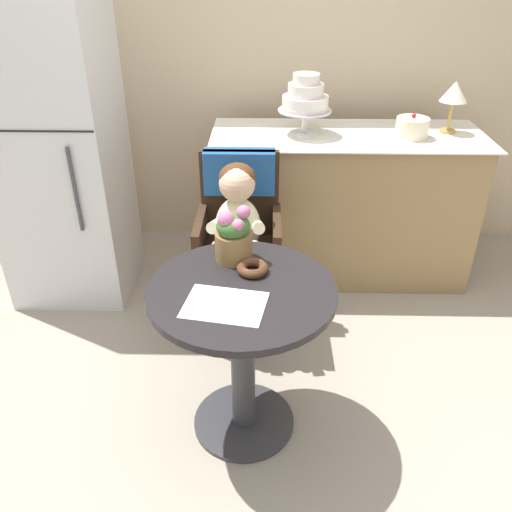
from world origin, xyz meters
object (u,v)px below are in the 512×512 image
object	(u,v)px
cafe_table	(242,332)
wicker_chair	(239,216)
flower_vase	(233,235)
seated_child	(237,223)
table_lamp	(454,94)
round_layer_cake	(412,128)
refrigerator	(59,153)
donut_front	(252,268)
tiered_cake_stand	(305,99)

from	to	relation	value
cafe_table	wicker_chair	world-z (taller)	wicker_chair
cafe_table	flower_vase	xyz separation A→B (m)	(-0.04, 0.21, 0.32)
seated_child	table_lamp	distance (m)	1.45
cafe_table	round_layer_cake	world-z (taller)	round_layer_cake
refrigerator	donut_front	bearing A→B (deg)	-42.32
seated_child	flower_vase	xyz separation A→B (m)	(0.01, -0.40, 0.15)
cafe_table	flower_vase	size ratio (longest dim) A/B	3.05
cafe_table	flower_vase	distance (m)	0.39
cafe_table	table_lamp	xyz separation A→B (m)	(1.12, 1.35, 0.61)
cafe_table	wicker_chair	xyz separation A→B (m)	(-0.05, 0.76, 0.13)
donut_front	seated_child	bearing A→B (deg)	99.81
flower_vase	tiered_cake_stand	world-z (taller)	tiered_cake_stand
wicker_chair	round_layer_cake	size ratio (longest dim) A/B	5.28
flower_vase	table_lamp	world-z (taller)	table_lamp
donut_front	tiered_cake_stand	size ratio (longest dim) A/B	0.37
table_lamp	refrigerator	world-z (taller)	refrigerator
cafe_table	seated_child	bearing A→B (deg)	94.62
seated_child	tiered_cake_stand	size ratio (longest dim) A/B	2.19
flower_vase	table_lamp	size ratio (longest dim) A/B	0.83
seated_child	flower_vase	world-z (taller)	seated_child
tiered_cake_stand	round_layer_cake	xyz separation A→B (m)	(0.60, -0.04, -0.14)
table_lamp	tiered_cake_stand	bearing A→B (deg)	-176.50
round_layer_cake	refrigerator	bearing A→B (deg)	-175.41
tiered_cake_stand	seated_child	bearing A→B (deg)	-116.51
seated_child	tiered_cake_stand	bearing A→B (deg)	63.49
seated_child	tiered_cake_stand	world-z (taller)	tiered_cake_stand
flower_vase	round_layer_cake	size ratio (longest dim) A/B	1.31
seated_child	refrigerator	xyz separation A→B (m)	(-1.00, 0.49, 0.17)
table_lamp	refrigerator	bearing A→B (deg)	-173.42
tiered_cake_stand	round_layer_cake	size ratio (longest dim) A/B	1.84
wicker_chair	flower_vase	xyz separation A→B (m)	(0.01, -0.55, 0.19)
tiered_cake_stand	cafe_table	bearing A→B (deg)	-102.82
cafe_table	flower_vase	bearing A→B (deg)	101.26
donut_front	table_lamp	size ratio (longest dim) A/B	0.44
cafe_table	wicker_chair	size ratio (longest dim) A/B	0.75
wicker_chair	seated_child	world-z (taller)	seated_child
donut_front	tiered_cake_stand	distance (m)	1.27
donut_front	tiered_cake_stand	xyz separation A→B (m)	(0.26, 1.19, 0.36)
refrigerator	round_layer_cake	bearing A→B (deg)	4.59
flower_vase	refrigerator	xyz separation A→B (m)	(-1.01, 0.89, 0.02)
cafe_table	round_layer_cake	xyz separation A→B (m)	(0.89, 1.26, 0.45)
table_lamp	flower_vase	bearing A→B (deg)	-135.55
refrigerator	cafe_table	bearing A→B (deg)	-46.33
table_lamp	donut_front	bearing A→B (deg)	-131.14
round_layer_cake	donut_front	bearing A→B (deg)	-126.70
cafe_table	seated_child	size ratio (longest dim) A/B	0.99
donut_front	flower_vase	distance (m)	0.16
round_layer_cake	cafe_table	bearing A→B (deg)	-125.36
tiered_cake_stand	table_lamp	bearing A→B (deg)	3.50
cafe_table	donut_front	bearing A→B (deg)	71.39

